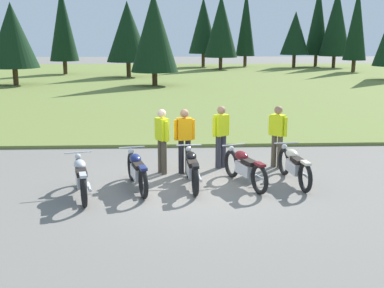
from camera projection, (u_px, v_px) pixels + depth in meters
ground_plane at (193, 187)px, 11.21m from camera, size 140.00×140.00×0.00m
grass_moorland at (177, 81)px, 36.60m from camera, size 80.00×44.00×0.10m
forest_treeline at (202, 26)px, 42.77m from camera, size 39.86×23.12×8.83m
motorcycle_silver at (81, 177)px, 10.47m from camera, size 0.77×2.06×0.88m
motorcycle_navy at (137, 171)px, 10.99m from camera, size 0.78×2.06×0.88m
motorcycle_black at (192, 168)px, 11.19m from camera, size 0.62×2.10×0.88m
motorcycle_maroon at (245, 167)px, 11.27m from camera, size 0.89×2.02×0.88m
motorcycle_cream at (294, 165)px, 11.43m from camera, size 0.62×2.10×0.88m
rider_in_hivis_vest at (162, 137)px, 12.13m from camera, size 0.37×0.48×1.67m
rider_near_row_end at (221, 133)px, 12.66m from camera, size 0.48×0.38×1.67m
rider_with_back_turned at (185, 137)px, 12.15m from camera, size 0.54×0.28×1.67m
rider_checking_bike at (278, 133)px, 12.67m from camera, size 0.43×0.41×1.67m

